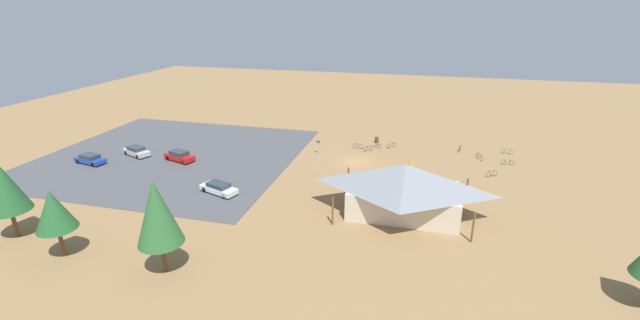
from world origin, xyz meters
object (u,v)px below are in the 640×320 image
at_px(lot_sign, 318,145).
at_px(bicycle_orange_front_row, 460,149).
at_px(bicycle_green_lone_west, 368,149).
at_px(car_red_aisle_side, 179,156).
at_px(bicycle_blue_yard_center, 508,162).
at_px(bicycle_black_by_bin, 378,145).
at_px(car_silver_front_row, 137,151).
at_px(visitor_crossing_yard, 410,165).
at_px(bicycle_yellow_lone_east, 492,174).
at_px(bike_pavilion, 404,186).
at_px(bicycle_teal_near_porch, 391,146).
at_px(car_blue_mid_lot, 90,159).
at_px(bicycle_purple_trailside, 479,157).
at_px(bicycle_silver_yard_left, 507,152).
at_px(trash_bin, 377,140).
at_px(bicycle_red_yard_front, 358,146).
at_px(pine_mideast, 157,213).
at_px(car_white_near_entry, 219,188).
at_px(pine_midwest, 4,187).
at_px(pine_far_west, 53,210).

relative_size(lot_sign, bicycle_orange_front_row, 1.27).
relative_size(bicycle_green_lone_west, car_red_aisle_side, 0.30).
relative_size(lot_sign, bicycle_blue_yard_center, 1.24).
distance_m(lot_sign, bicycle_black_by_bin, 9.70).
distance_m(car_silver_front_row, visitor_crossing_yard, 39.41).
height_order(bicycle_yellow_lone_east, car_red_aisle_side, car_red_aisle_side).
xyz_separation_m(bike_pavilion, car_silver_front_row, (39.03, -8.52, -2.43)).
bearing_deg(bicycle_teal_near_porch, visitor_crossing_yard, 109.89).
xyz_separation_m(bike_pavilion, car_blue_mid_lot, (43.20, -4.12, -2.46)).
relative_size(bicycle_purple_trailside, bicycle_silver_yard_left, 0.98).
relative_size(trash_bin, bicycle_red_yard_front, 0.53).
xyz_separation_m(bicycle_orange_front_row, car_red_aisle_side, (38.77, 14.21, 0.38)).
distance_m(pine_mideast, car_white_near_entry, 15.89).
xyz_separation_m(car_white_near_entry, car_red_aisle_side, (10.46, -8.46, 0.07)).
distance_m(pine_midwest, car_red_aisle_side, 22.75).
distance_m(bicycle_silver_yard_left, bicycle_red_yard_front, 22.15).
bearing_deg(visitor_crossing_yard, bicycle_blue_yard_center, -154.96).
height_order(bicycle_green_lone_west, bicycle_silver_yard_left, bicycle_green_lone_west).
bearing_deg(lot_sign, pine_mideast, 80.76).
xyz_separation_m(trash_bin, bicycle_teal_near_porch, (-2.49, 2.15, -0.07)).
bearing_deg(trash_bin, bicycle_silver_yard_left, 178.17).
height_order(bicycle_green_lone_west, visitor_crossing_yard, visitor_crossing_yard).
distance_m(bicycle_green_lone_west, visitor_crossing_yard, 9.64).
bearing_deg(bicycle_teal_near_porch, trash_bin, -40.73).
bearing_deg(visitor_crossing_yard, bicycle_yellow_lone_east, -174.46).
xyz_separation_m(bicycle_blue_yard_center, car_blue_mid_lot, (56.38, 14.03, 0.35)).
relative_size(bicycle_silver_yard_left, visitor_crossing_yard, 0.93).
bearing_deg(bicycle_teal_near_porch, car_silver_front_row, 19.82).
distance_m(bicycle_yellow_lone_east, bicycle_orange_front_row, 9.88).
height_order(bicycle_red_yard_front, car_blue_mid_lot, car_blue_mid_lot).
bearing_deg(bicycle_green_lone_west, bicycle_orange_front_row, -166.37).
distance_m(bicycle_red_yard_front, car_white_near_entry, 24.06).
relative_size(pine_mideast, car_blue_mid_lot, 1.74).
xyz_separation_m(pine_far_west, bicycle_orange_front_row, (-35.54, -37.86, -4.10)).
distance_m(bicycle_purple_trailside, bicycle_blue_yard_center, 3.81).
height_order(pine_midwest, bicycle_orange_front_row, pine_midwest).
distance_m(bike_pavilion, pine_mideast, 24.04).
distance_m(bicycle_teal_near_porch, car_white_near_entry, 28.29).
distance_m(bicycle_purple_trailside, bicycle_orange_front_row, 3.89).
bearing_deg(car_silver_front_row, bicycle_silver_yard_left, -164.71).
xyz_separation_m(bicycle_blue_yard_center, car_silver_front_row, (52.21, 9.63, 0.37)).
bearing_deg(lot_sign, car_red_aisle_side, 23.09).
height_order(bicycle_yellow_lone_east, bicycle_black_by_bin, bicycle_black_by_bin).
xyz_separation_m(bicycle_orange_front_row, bicycle_red_yard_front, (15.19, 2.50, -0.00)).
xyz_separation_m(pine_mideast, pine_far_west, (10.00, 0.29, -0.96)).
bearing_deg(visitor_crossing_yard, pine_mideast, 55.60).
xyz_separation_m(bicycle_black_by_bin, car_white_near_entry, (16.13, 21.22, 0.31)).
relative_size(car_blue_mid_lot, car_red_aisle_side, 0.97).
xyz_separation_m(bicycle_green_lone_west, car_red_aisle_side, (25.33, 10.95, 0.40)).
height_order(pine_midwest, bicycle_purple_trailside, pine_midwest).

